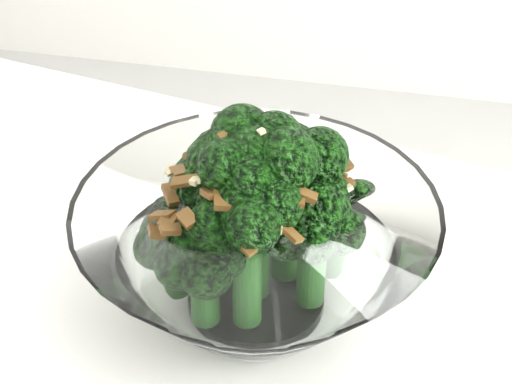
# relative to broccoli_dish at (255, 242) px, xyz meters

# --- Properties ---
(broccoli_dish) EXTENTS (0.25, 0.25, 0.16)m
(broccoli_dish) POSITION_rel_broccoli_dish_xyz_m (0.00, 0.00, 0.00)
(broccoli_dish) COLOR white
(broccoli_dish) RESTS_ON table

